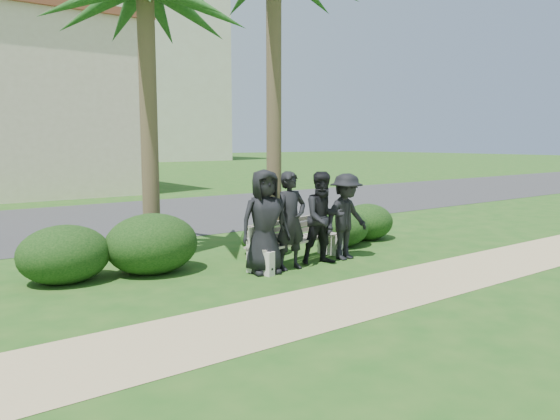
# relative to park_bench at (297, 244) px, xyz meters

# --- Properties ---
(ground) EXTENTS (160.00, 160.00, 0.00)m
(ground) POSITION_rel_park_bench_xyz_m (0.31, -0.44, -0.35)
(ground) COLOR #1C4E16
(ground) RESTS_ON ground
(footpath) EXTENTS (30.00, 1.60, 0.01)m
(footpath) POSITION_rel_park_bench_xyz_m (0.31, -2.24, -0.35)
(footpath) COLOR tan
(footpath) RESTS_ON ground
(asphalt_street) EXTENTS (160.00, 8.00, 0.01)m
(asphalt_street) POSITION_rel_park_bench_xyz_m (0.31, 7.56, -0.35)
(asphalt_street) COLOR #2D2D30
(asphalt_street) RESTS_ON ground
(stucco_bldg_right) EXTENTS (8.40, 8.40, 7.30)m
(stucco_bldg_right) POSITION_rel_park_bench_xyz_m (-0.69, 17.56, 3.32)
(stucco_bldg_right) COLOR beige
(stucco_bldg_right) RESTS_ON ground
(hotel_tower) EXTENTS (26.00, 18.00, 37.30)m
(hotel_tower) POSITION_rel_park_bench_xyz_m (14.31, 54.56, 13.06)
(hotel_tower) COLOR beige
(hotel_tower) RESTS_ON ground
(park_bench) EXTENTS (2.33, 1.01, 0.77)m
(park_bench) POSITION_rel_park_bench_xyz_m (0.00, 0.00, 0.00)
(park_bench) COLOR gray
(park_bench) RESTS_ON ground
(man_a) EXTENTS (0.96, 0.73, 1.75)m
(man_a) POSITION_rel_park_bench_xyz_m (-0.90, -0.26, 0.52)
(man_a) COLOR black
(man_a) RESTS_ON ground
(man_b) EXTENTS (0.63, 0.42, 1.70)m
(man_b) POSITION_rel_park_bench_xyz_m (-0.38, -0.30, 0.50)
(man_b) COLOR black
(man_b) RESTS_ON ground
(man_c) EXTENTS (0.95, 0.82, 1.67)m
(man_c) POSITION_rel_park_bench_xyz_m (0.35, -0.33, 0.49)
(man_c) COLOR black
(man_c) RESTS_ON ground
(man_d) EXTENTS (1.08, 0.67, 1.61)m
(man_d) POSITION_rel_park_bench_xyz_m (0.94, -0.29, 0.46)
(man_d) COLOR black
(man_d) RESTS_ON ground
(hedge_a) EXTENTS (1.44, 1.19, 0.94)m
(hedge_a) POSITION_rel_park_bench_xyz_m (-3.76, 1.16, 0.12)
(hedge_a) COLOR black
(hedge_a) RESTS_ON ground
(hedge_b) EXTENTS (1.59, 1.31, 1.04)m
(hedge_b) POSITION_rel_park_bench_xyz_m (-2.39, 0.93, 0.17)
(hedge_b) COLOR black
(hedge_b) RESTS_ON ground
(hedge_c) EXTENTS (1.00, 0.83, 0.65)m
(hedge_c) POSITION_rel_park_bench_xyz_m (0.02, 1.02, -0.02)
(hedge_c) COLOR black
(hedge_c) RESTS_ON ground
(hedge_e) EXTENTS (1.27, 1.05, 0.83)m
(hedge_e) POSITION_rel_park_bench_xyz_m (1.74, 0.69, 0.06)
(hedge_e) COLOR black
(hedge_e) RESTS_ON ground
(hedge_f) EXTENTS (1.27, 1.05, 0.83)m
(hedge_f) POSITION_rel_park_bench_xyz_m (2.80, 0.95, 0.07)
(hedge_f) COLOR black
(hedge_f) RESTS_ON ground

